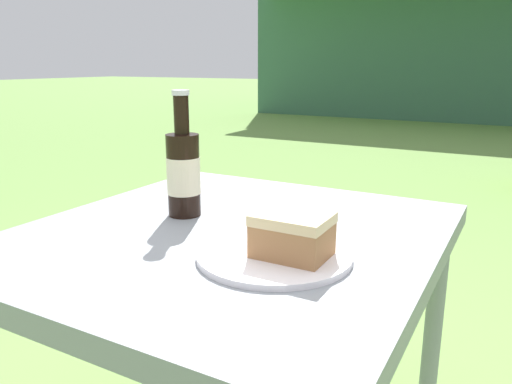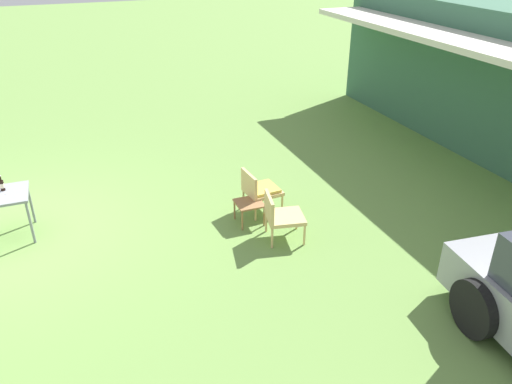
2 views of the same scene
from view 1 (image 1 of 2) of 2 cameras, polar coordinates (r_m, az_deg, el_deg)
The scene contains 5 objects.
patio_table at distance 0.96m, azimuth -2.92°, elevation -8.94°, with size 0.73×0.78×0.75m.
cake_on_plate at distance 0.79m, azimuth 3.16°, elevation -6.02°, with size 0.25×0.25×0.08m.
cola_bottle_near at distance 1.01m, azimuth -8.30°, elevation 2.38°, with size 0.07×0.07×0.25m.
fork at distance 0.83m, azimuth -0.23°, elevation -6.63°, with size 0.17×0.08×0.01m.
loose_bottle_cap at distance 0.99m, azimuth -0.22°, elevation -2.92°, with size 0.03×0.03×0.01m.
Camera 1 is at (0.47, -0.75, 1.05)m, focal length 35.00 mm.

